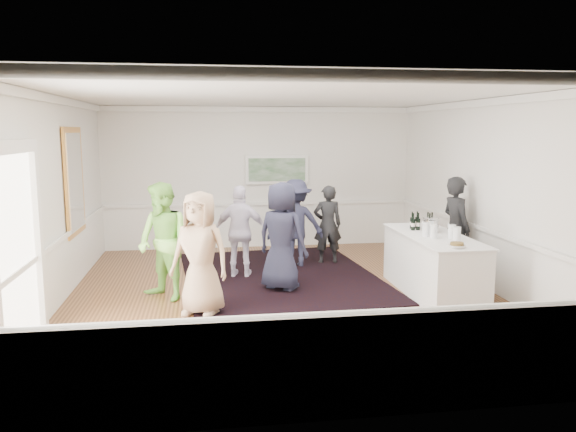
{
  "coord_description": "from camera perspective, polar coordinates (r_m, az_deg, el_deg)",
  "views": [
    {
      "loc": [
        -1.23,
        -8.75,
        2.67
      ],
      "look_at": [
        0.1,
        0.2,
        1.28
      ],
      "focal_mm": 35.0,
      "sensor_mm": 36.0,
      "label": 1
    }
  ],
  "objects": [
    {
      "name": "ceiling",
      "position": [
        8.85,
        -0.45,
        12.15
      ],
      "size": [
        7.0,
        8.0,
        0.02
      ],
      "primitive_type": "cube",
      "color": "white",
      "rests_on": "wall_back"
    },
    {
      "name": "wall_front",
      "position": [
        5.02,
        5.95,
        -3.62
      ],
      "size": [
        7.0,
        0.02,
        3.2
      ],
      "primitive_type": "cube",
      "color": "white",
      "rests_on": "floor"
    },
    {
      "name": "wine_bottles",
      "position": [
        9.82,
        13.4,
        -0.44
      ],
      "size": [
        0.42,
        0.31,
        0.31
      ],
      "color": "black",
      "rests_on": "serving_table"
    },
    {
      "name": "guest_dark_b",
      "position": [
        11.29,
        4.04,
        -0.88
      ],
      "size": [
        0.58,
        0.38,
        1.58
      ],
      "primitive_type": "imported",
      "rotation": [
        0.0,
        0.0,
        3.14
      ],
      "color": "black",
      "rests_on": "floor"
    },
    {
      "name": "serving_table",
      "position": [
        9.47,
        14.5,
        -4.82
      ],
      "size": [
        0.93,
        2.45,
        0.99
      ],
      "color": "white",
      "rests_on": "floor"
    },
    {
      "name": "doorway",
      "position": [
        7.31,
        -25.97,
        -2.04
      ],
      "size": [
        0.1,
        1.78,
        2.56
      ],
      "color": "white",
      "rests_on": "wall_left"
    },
    {
      "name": "guest_dark_a",
      "position": [
        11.01,
        0.78,
        -0.73
      ],
      "size": [
        1.12,
        0.65,
        1.73
      ],
      "primitive_type": "imported",
      "rotation": [
        0.0,
        0.0,
        3.15
      ],
      "color": "#212237",
      "rests_on": "floor"
    },
    {
      "name": "guest_green",
      "position": [
        9.04,
        -12.55,
        -2.56
      ],
      "size": [
        1.14,
        1.15,
        1.87
      ],
      "primitive_type": "imported",
      "rotation": [
        0.0,
        0.0,
        -0.82
      ],
      "color": "#87D454",
      "rests_on": "floor"
    },
    {
      "name": "bartender",
      "position": [
        10.48,
        16.69,
        -1.21
      ],
      "size": [
        0.54,
        0.74,
        1.86
      ],
      "primitive_type": "imported",
      "rotation": [
        0.0,
        0.0,
        1.72
      ],
      "color": "black",
      "rests_on": "floor"
    },
    {
      "name": "floor",
      "position": [
        9.23,
        -0.43,
        -8.1
      ],
      "size": [
        8.0,
        8.0,
        0.0
      ],
      "primitive_type": "plane",
      "color": "brown",
      "rests_on": "ground"
    },
    {
      "name": "wall_back",
      "position": [
        12.85,
        -2.94,
        3.93
      ],
      "size": [
        7.0,
        0.02,
        3.2
      ],
      "primitive_type": "cube",
      "color": "white",
      "rests_on": "floor"
    },
    {
      "name": "area_rug",
      "position": [
        10.41,
        -0.82,
        -6.08
      ],
      "size": [
        3.78,
        4.75,
        0.02
      ],
      "primitive_type": "cube",
      "rotation": [
        0.0,
        0.0,
        0.08
      ],
      "color": "black",
      "rests_on": "floor"
    },
    {
      "name": "wainscoting",
      "position": [
        9.1,
        -0.43,
        -5.08
      ],
      "size": [
        7.0,
        8.0,
        1.0
      ],
      "primitive_type": null,
      "color": "white",
      "rests_on": "floor"
    },
    {
      "name": "guest_lilac",
      "position": [
        10.24,
        -4.82,
        -1.6
      ],
      "size": [
        1.05,
        0.6,
        1.68
      ],
      "primitive_type": "imported",
      "rotation": [
        0.0,
        0.0,
        2.94
      ],
      "color": "silver",
      "rests_on": "floor"
    },
    {
      "name": "wall_left",
      "position": [
        9.1,
        -22.83,
        1.28
      ],
      "size": [
        0.02,
        8.0,
        3.2
      ],
      "primitive_type": "cube",
      "color": "white",
      "rests_on": "floor"
    },
    {
      "name": "wall_right",
      "position": [
        10.0,
        19.84,
        2.06
      ],
      "size": [
        0.02,
        8.0,
        3.2
      ],
      "primitive_type": "cube",
      "color": "white",
      "rests_on": "floor"
    },
    {
      "name": "mirror",
      "position": [
        10.33,
        -20.87,
        3.32
      ],
      "size": [
        0.05,
        1.25,
        1.85
      ],
      "color": "gold",
      "rests_on": "wall_left"
    },
    {
      "name": "landscape_painting",
      "position": [
        12.83,
        -1.13,
        4.74
      ],
      "size": [
        1.44,
        0.06,
        0.66
      ],
      "color": "white",
      "rests_on": "wall_back"
    },
    {
      "name": "juice_pitchers",
      "position": [
        9.07,
        15.37,
        -1.49
      ],
      "size": [
        0.43,
        0.58,
        0.24
      ],
      "color": "#64A73B",
      "rests_on": "serving_table"
    },
    {
      "name": "guest_tan",
      "position": [
        8.22,
        -8.91,
        -3.77
      ],
      "size": [
        1.05,
        0.9,
        1.81
      ],
      "primitive_type": "imported",
      "rotation": [
        0.0,
        0.0,
        -0.43
      ],
      "color": "tan",
      "rests_on": "floor"
    },
    {
      "name": "ice_bucket",
      "position": [
        9.58,
        14.3,
        -0.94
      ],
      "size": [
        0.26,
        0.26,
        0.25
      ],
      "primitive_type": "cylinder",
      "color": "silver",
      "rests_on": "serving_table"
    },
    {
      "name": "nut_bowl",
      "position": [
        8.44,
        16.78,
        -2.86
      ],
      "size": [
        0.24,
        0.24,
        0.07
      ],
      "color": "white",
      "rests_on": "serving_table"
    },
    {
      "name": "guest_navy",
      "position": [
        9.38,
        -0.66,
        -2.08
      ],
      "size": [
        1.06,
        1.01,
        1.83
      ],
      "primitive_type": "imported",
      "rotation": [
        0.0,
        0.0,
        2.48
      ],
      "color": "#212237",
      "rests_on": "floor"
    }
  ]
}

